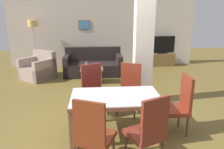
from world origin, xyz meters
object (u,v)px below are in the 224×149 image
object	(u,v)px
dining_chair_near_right	(149,129)
dining_chair_far_right	(129,87)
coffee_table	(92,75)
sofa	(93,66)
tv_screen	(162,45)
dining_chair_head_right	(179,103)
dining_chair_near_left	(93,133)
dining_chair_far_left	(94,88)
dining_table	(116,104)
bottle	(86,66)
armchair	(38,69)
tv_stand	(161,59)
floor_lamp	(33,28)

from	to	relation	value
dining_chair_near_right	dining_chair_far_right	size ratio (longest dim) A/B	1.00
dining_chair_near_right	coffee_table	size ratio (longest dim) A/B	1.54
sofa	tv_screen	world-z (taller)	tv_screen
dining_chair_head_right	tv_screen	size ratio (longest dim) A/B	1.06
dining_chair_near_left	dining_chair_far_left	world-z (taller)	same
sofa	coffee_table	world-z (taller)	sofa
dining_chair_near_left	dining_table	bearing A→B (deg)	90.00
dining_chair_far_left	sofa	size ratio (longest dim) A/B	0.55
sofa	bottle	world-z (taller)	sofa
dining_chair_near_left	armchair	size ratio (longest dim) A/B	0.85
dining_chair_far_right	armchair	world-z (taller)	dining_chair_far_right
dining_chair_head_right	dining_chair_far_right	size ratio (longest dim) A/B	1.00
sofa	bottle	distance (m)	1.01
dining_table	dining_chair_far_left	bearing A→B (deg)	112.98
dining_chair_near_right	tv_stand	bearing A→B (deg)	46.32
dining_chair_far_left	dining_chair_head_right	bearing A→B (deg)	126.32
dining_chair_near_left	floor_lamp	size ratio (longest dim) A/B	0.59
floor_lamp	tv_stand	bearing A→B (deg)	0.81
dining_chair_far_left	armchair	world-z (taller)	dining_chair_far_left
dining_table	dining_chair_far_right	world-z (taller)	dining_chair_far_right
floor_lamp	coffee_table	bearing A→B (deg)	-42.12
dining_chair_near_right	dining_chair_far_left	size ratio (longest dim) A/B	1.00
dining_chair_far_left	bottle	distance (m)	2.02
dining_chair_head_right	tv_stand	xyz separation A→B (m)	(1.20, 4.93, -0.31)
dining_chair_near_left	armchair	world-z (taller)	dining_chair_near_left
dining_chair_near_left	dining_chair_head_right	distance (m)	1.73
dining_chair_near_left	dining_chair_far_left	distance (m)	1.74
dining_chair_near_right	dining_chair_head_right	bearing A→B (deg)	22.65
dining_chair_head_right	tv_screen	world-z (taller)	tv_screen
tv_screen	dining_chair_far_left	bearing A→B (deg)	51.19
dining_chair_far_left	tv_stand	size ratio (longest dim) A/B	1.08
sofa	armchair	xyz separation A→B (m)	(-1.78, -0.29, -0.00)
dining_table	dining_chair_head_right	world-z (taller)	dining_chair_head_right
dining_chair_near_left	bottle	world-z (taller)	dining_chair_near_left
tv_screen	floor_lamp	xyz separation A→B (m)	(-4.88, -0.07, 0.69)
dining_chair_far_right	armchair	distance (m)	3.72
dining_chair_near_right	tv_stand	world-z (taller)	dining_chair_near_right
dining_chair_near_left	tv_screen	bearing A→B (deg)	88.99
dining_chair_far_left	dining_chair_head_right	size ratio (longest dim) A/B	1.00
dining_table	coffee_table	world-z (taller)	dining_table
bottle	dining_chair_head_right	bearing A→B (deg)	-59.38
armchair	dining_table	bearing A→B (deg)	158.76
dining_chair_far_right	tv_screen	xyz separation A→B (m)	(1.94, 4.04, 0.27)
sofa	tv_stand	xyz separation A→B (m)	(2.72, 1.06, -0.05)
dining_chair_far_left	tv_screen	world-z (taller)	tv_screen
dining_chair_head_right	tv_stand	size ratio (longest dim) A/B	1.08
dining_chair_far_right	tv_stand	distance (m)	4.49
dining_table	dining_chair_head_right	bearing A→B (deg)	0.00
dining_chair_near_left	sofa	bearing A→B (deg)	114.25
dining_chair_near_right	armchair	size ratio (longest dim) A/B	0.85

